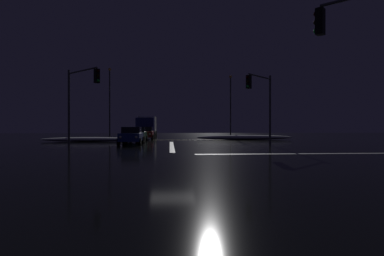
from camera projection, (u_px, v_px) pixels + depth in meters
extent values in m
cube|color=black|center=(173.00, 155.00, 17.94)|extent=(120.00, 120.00, 0.10)
cube|color=white|center=(172.00, 146.00, 25.94)|extent=(0.35, 13.72, 0.01)
cube|color=yellow|center=(171.00, 140.00, 37.51)|extent=(22.00, 0.15, 0.01)
cube|color=white|center=(311.00, 154.00, 18.51)|extent=(13.72, 0.40, 0.01)
ellipsoid|color=white|center=(88.00, 139.00, 33.32)|extent=(9.92, 1.50, 0.48)
ellipsoid|color=white|center=(245.00, 137.00, 37.68)|extent=(11.66, 1.50, 0.59)
cube|color=navy|center=(131.00, 137.00, 28.31)|extent=(1.80, 4.20, 0.70)
cube|color=black|center=(132.00, 130.00, 28.50)|extent=(1.60, 2.00, 0.55)
cylinder|color=black|center=(140.00, 142.00, 26.83)|extent=(0.22, 0.64, 0.64)
cylinder|color=black|center=(118.00, 142.00, 26.70)|extent=(0.22, 0.64, 0.64)
cylinder|color=black|center=(143.00, 140.00, 29.92)|extent=(0.22, 0.64, 0.64)
cylinder|color=black|center=(124.00, 140.00, 29.79)|extent=(0.22, 0.64, 0.64)
sphere|color=#F9EFC6|center=(136.00, 137.00, 26.24)|extent=(0.22, 0.22, 0.22)
sphere|color=#F9EFC6|center=(120.00, 137.00, 26.15)|extent=(0.22, 0.22, 0.22)
cube|color=#14512D|center=(137.00, 135.00, 33.52)|extent=(1.80, 4.20, 0.70)
cube|color=black|center=(137.00, 129.00, 33.71)|extent=(1.60, 2.00, 0.55)
cylinder|color=black|center=(144.00, 139.00, 32.04)|extent=(0.22, 0.64, 0.64)
cylinder|color=black|center=(127.00, 139.00, 31.91)|extent=(0.22, 0.64, 0.64)
cylinder|color=black|center=(147.00, 138.00, 35.13)|extent=(0.22, 0.64, 0.64)
cylinder|color=black|center=(130.00, 138.00, 35.00)|extent=(0.22, 0.64, 0.64)
sphere|color=#F9EFC6|center=(141.00, 135.00, 31.45)|extent=(0.22, 0.22, 0.22)
sphere|color=#F9EFC6|center=(128.00, 135.00, 31.36)|extent=(0.22, 0.22, 0.22)
cube|color=maroon|center=(146.00, 134.00, 39.03)|extent=(1.80, 4.20, 0.70)
cube|color=black|center=(146.00, 129.00, 39.22)|extent=(1.60, 2.00, 0.55)
cylinder|color=black|center=(152.00, 137.00, 37.55)|extent=(0.22, 0.64, 0.64)
cylinder|color=black|center=(137.00, 137.00, 37.42)|extent=(0.22, 0.64, 0.64)
cylinder|color=black|center=(154.00, 136.00, 40.64)|extent=(0.22, 0.64, 0.64)
cylinder|color=black|center=(140.00, 136.00, 40.51)|extent=(0.22, 0.64, 0.64)
sphere|color=#F9EFC6|center=(150.00, 134.00, 36.96)|extent=(0.22, 0.22, 0.22)
sphere|color=#F9EFC6|center=(139.00, 134.00, 36.87)|extent=(0.22, 0.22, 0.22)
cube|color=navy|center=(145.00, 126.00, 42.60)|extent=(2.40, 2.20, 2.30)
cube|color=silver|center=(148.00, 125.00, 47.09)|extent=(2.40, 5.00, 2.60)
cylinder|color=black|center=(154.00, 135.00, 43.29)|extent=(0.28, 0.96, 0.96)
cylinder|color=black|center=(137.00, 135.00, 43.12)|extent=(0.28, 0.96, 0.96)
cylinder|color=black|center=(156.00, 134.00, 47.98)|extent=(0.28, 0.96, 0.96)
cylinder|color=black|center=(140.00, 134.00, 47.81)|extent=(0.28, 0.96, 0.96)
sphere|color=#F9EFC6|center=(151.00, 131.00, 41.52)|extent=(0.26, 0.26, 0.26)
sphere|color=#F9EFC6|center=(138.00, 131.00, 41.40)|extent=(0.26, 0.26, 0.26)
cylinder|color=#4C4C51|center=(69.00, 108.00, 25.74)|extent=(0.18, 0.18, 6.25)
cylinder|color=#4C4C51|center=(82.00, 71.00, 24.37)|extent=(3.00, 3.00, 0.12)
cube|color=black|center=(97.00, 76.00, 23.02)|extent=(0.46, 0.46, 1.05)
sphere|color=black|center=(98.00, 71.00, 22.92)|extent=(0.22, 0.22, 0.22)
sphere|color=black|center=(98.00, 76.00, 22.92)|extent=(0.22, 0.22, 0.22)
sphere|color=green|center=(98.00, 80.00, 22.92)|extent=(0.22, 0.22, 0.22)
cube|color=black|center=(320.00, 22.00, 12.51)|extent=(0.46, 0.46, 1.05)
sphere|color=black|center=(316.00, 14.00, 12.61)|extent=(0.22, 0.22, 0.22)
sphere|color=black|center=(316.00, 22.00, 12.62)|extent=(0.22, 0.22, 0.22)
sphere|color=green|center=(316.00, 31.00, 12.62)|extent=(0.22, 0.22, 0.22)
cylinder|color=#4C4C51|center=(270.00, 110.00, 26.92)|extent=(0.18, 0.18, 5.98)
cylinder|color=#4C4C51|center=(260.00, 77.00, 25.58)|extent=(2.58, 2.58, 0.12)
cube|color=black|center=(249.00, 82.00, 24.25)|extent=(0.46, 0.46, 1.05)
sphere|color=black|center=(248.00, 77.00, 24.12)|extent=(0.22, 0.22, 0.22)
sphere|color=black|center=(248.00, 82.00, 24.12)|extent=(0.22, 0.22, 0.22)
sphere|color=green|center=(248.00, 86.00, 24.13)|extent=(0.22, 0.22, 0.22)
cylinder|color=#424247|center=(110.00, 104.00, 46.83)|extent=(0.20, 0.20, 9.97)
sphere|color=#F9AD47|center=(110.00, 69.00, 46.80)|extent=(0.44, 0.44, 0.44)
cylinder|color=#424247|center=(231.00, 107.00, 48.11)|extent=(0.20, 0.20, 9.08)
sphere|color=#F9AD47|center=(231.00, 77.00, 48.09)|extent=(0.44, 0.44, 0.44)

